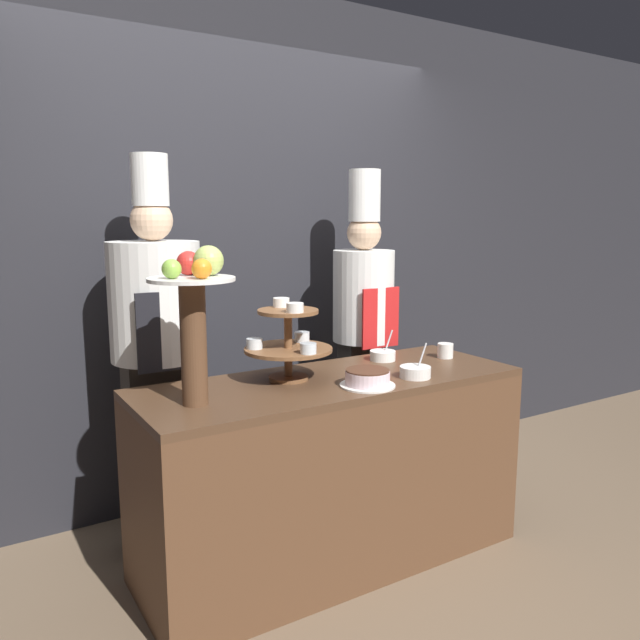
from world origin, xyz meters
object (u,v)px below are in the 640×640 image
(tiered_stand, at_px, (288,340))
(cake_round, at_px, (368,378))
(fruit_pedestal, at_px, (195,306))
(chef_center_left, at_px, (363,321))
(serving_bowl_far, at_px, (383,355))
(serving_bowl_near, at_px, (415,372))
(chef_left, at_px, (157,342))
(cup_white, at_px, (445,351))

(tiered_stand, bearing_deg, cake_round, -49.66)
(fruit_pedestal, height_order, chef_center_left, chef_center_left)
(serving_bowl_far, bearing_deg, fruit_pedestal, -168.81)
(cake_round, height_order, chef_center_left, chef_center_left)
(serving_bowl_near, height_order, chef_left, chef_left)
(tiered_stand, xyz_separation_m, serving_bowl_near, (0.50, -0.27, -0.15))
(serving_bowl_near, height_order, serving_bowl_far, serving_bowl_near)
(tiered_stand, bearing_deg, chef_left, 133.33)
(cake_round, bearing_deg, chef_center_left, 55.66)
(cake_round, height_order, chef_left, chef_left)
(cake_round, relative_size, serving_bowl_near, 1.56)
(fruit_pedestal, distance_m, chef_left, 0.64)
(chef_left, xyz_separation_m, chef_center_left, (1.18, 0.00, -0.00))
(fruit_pedestal, relative_size, chef_left, 0.33)
(cup_white, bearing_deg, chef_left, 158.99)
(chef_center_left, bearing_deg, cup_white, -73.65)
(fruit_pedestal, height_order, serving_bowl_near, fruit_pedestal)
(tiered_stand, distance_m, chef_center_left, 0.87)
(fruit_pedestal, height_order, cup_white, fruit_pedestal)
(chef_center_left, bearing_deg, serving_bowl_near, -107.93)
(tiered_stand, bearing_deg, chef_center_left, 32.32)
(serving_bowl_far, distance_m, chef_center_left, 0.43)
(cake_round, distance_m, chef_center_left, 0.90)
(fruit_pedestal, height_order, chef_left, chef_left)
(cake_round, relative_size, chef_left, 0.13)
(tiered_stand, bearing_deg, cup_white, -2.79)
(cake_round, relative_size, chef_center_left, 0.13)
(cake_round, xyz_separation_m, serving_bowl_far, (0.35, 0.35, -0.01))
(fruit_pedestal, xyz_separation_m, serving_bowl_near, (0.97, -0.14, -0.35))
(chef_left, bearing_deg, chef_center_left, 0.01)
(serving_bowl_far, xyz_separation_m, chef_left, (-1.02, 0.39, 0.11))
(serving_bowl_far, distance_m, chef_left, 1.10)
(tiered_stand, height_order, chef_center_left, chef_center_left)
(tiered_stand, relative_size, serving_bowl_far, 2.59)
(cup_white, relative_size, serving_bowl_near, 0.52)
(tiered_stand, height_order, chef_left, chef_left)
(serving_bowl_near, bearing_deg, cup_white, 30.00)
(fruit_pedestal, bearing_deg, chef_left, 87.21)
(cup_white, distance_m, serving_bowl_far, 0.33)
(tiered_stand, relative_size, cake_round, 1.64)
(tiered_stand, distance_m, serving_bowl_far, 0.61)
(chef_left, relative_size, chef_center_left, 1.01)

